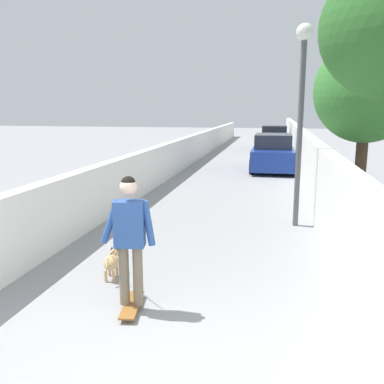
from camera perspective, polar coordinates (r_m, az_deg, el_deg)
name	(u,v)px	position (r m, az deg, el deg)	size (l,w,h in m)	color
ground_plane	(239,171)	(17.80, 6.43, 2.87)	(80.00, 80.00, 0.00)	gray
wall_left	(169,160)	(16.17, -3.15, 4.43)	(48.00, 0.30, 1.32)	silver
fence_right	(305,157)	(15.68, 15.14, 4.65)	(48.00, 0.30, 1.76)	silver
tree_right_mid	(367,91)	(11.26, 22.75, 12.57)	(2.52, 2.52, 4.30)	#473523
lamp_post	(302,91)	(9.42, 14.78, 13.20)	(0.36, 0.36, 4.34)	#4C4C51
skateboard	(132,305)	(5.73, -8.21, -15.02)	(0.82, 0.32, 0.08)	brown
person_skateboarder	(130,231)	(5.36, -8.51, -5.31)	(0.27, 0.72, 1.70)	#726651
dog	(112,261)	(6.67, -10.91, -9.30)	(1.22, 0.79, 1.06)	tan
car_near	(273,154)	(18.15, 10.99, 5.17)	(3.98, 1.80, 1.54)	navy
car_far	(274,139)	(27.24, 11.16, 7.17)	(4.02, 1.80, 1.54)	black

